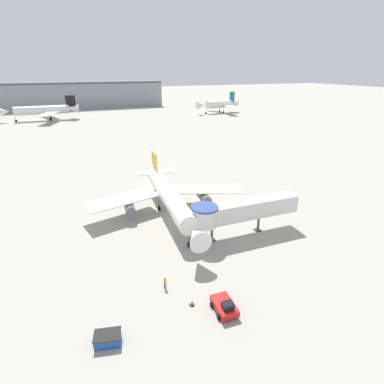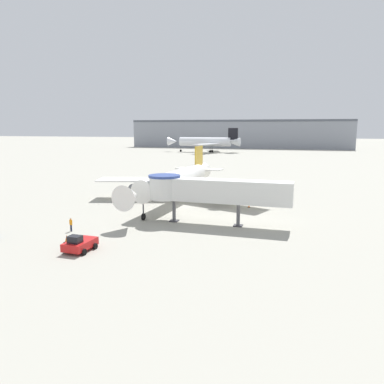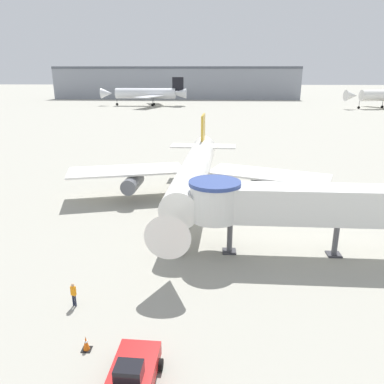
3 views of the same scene
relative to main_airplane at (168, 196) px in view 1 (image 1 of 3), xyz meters
name	(u,v)px [view 1 (image 1 of 3)]	position (x,y,z in m)	size (l,w,h in m)	color
ground_plane	(180,216)	(1.45, -1.64, -3.69)	(800.00, 800.00, 0.00)	#9E9B8E
main_airplane	(168,196)	(0.00, 0.00, 0.00)	(30.02, 31.04, 8.67)	white
jet_bridge	(238,211)	(7.76, -11.27, 0.64)	(18.20, 4.09, 6.01)	silver
pushback_tug_red	(225,306)	(-1.86, -25.10, -2.94)	(2.52, 3.54, 1.76)	red
service_container_blue	(108,338)	(-14.35, -24.40, -3.15)	(2.92, 2.30, 1.08)	#234C9E
traffic_cone_apron_front	(192,302)	(-4.83, -22.88, -3.29)	(0.51, 0.51, 0.84)	black
traffic_cone_starboard_wing	(225,202)	(11.63, -0.02, -3.39)	(0.38, 0.38, 0.63)	black
ground_crew_marshaller	(165,282)	(-6.80, -19.06, -2.75)	(0.35, 0.28, 1.62)	#1E2338
background_jet_teal_tail	(219,104)	(69.69, 115.86, 1.49)	(28.37, 28.66, 11.87)	white
background_jet_black_tail	(44,110)	(-25.22, 125.55, 1.49)	(36.92, 35.11, 11.88)	silver
terminal_building	(61,96)	(-16.26, 173.36, 4.65)	(130.05, 20.52, 16.67)	gray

